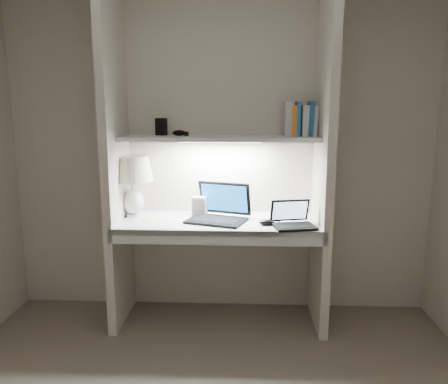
# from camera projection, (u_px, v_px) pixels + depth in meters

# --- Properties ---
(back_wall) EXTENTS (3.20, 0.01, 2.50)m
(back_wall) POSITION_uv_depth(u_px,v_px,m) (221.00, 150.00, 3.32)
(back_wall) COLOR beige
(back_wall) RESTS_ON floor
(alcove_panel_left) EXTENTS (0.06, 0.55, 2.50)m
(alcove_panel_left) POSITION_uv_depth(u_px,v_px,m) (116.00, 153.00, 3.08)
(alcove_panel_left) COLOR beige
(alcove_panel_left) RESTS_ON floor
(alcove_panel_right) EXTENTS (0.06, 0.55, 2.50)m
(alcove_panel_right) POSITION_uv_depth(u_px,v_px,m) (324.00, 154.00, 3.02)
(alcove_panel_right) COLOR beige
(alcove_panel_right) RESTS_ON floor
(desk) EXTENTS (1.40, 0.55, 0.04)m
(desk) POSITION_uv_depth(u_px,v_px,m) (219.00, 223.00, 3.14)
(desk) COLOR white
(desk) RESTS_ON alcove_panel_left
(desk_apron) EXTENTS (1.46, 0.03, 0.10)m
(desk_apron) POSITION_uv_depth(u_px,v_px,m) (217.00, 237.00, 2.89)
(desk_apron) COLOR silver
(desk_apron) RESTS_ON desk
(shelf) EXTENTS (1.40, 0.36, 0.03)m
(shelf) POSITION_uv_depth(u_px,v_px,m) (219.00, 138.00, 3.12)
(shelf) COLOR silver
(shelf) RESTS_ON back_wall
(strip_light) EXTENTS (0.60, 0.04, 0.02)m
(strip_light) POSITION_uv_depth(u_px,v_px,m) (219.00, 142.00, 3.12)
(strip_light) COLOR white
(strip_light) RESTS_ON shelf
(table_lamp) EXTENTS (0.31, 0.31, 0.45)m
(table_lamp) POSITION_uv_depth(u_px,v_px,m) (132.00, 176.00, 3.20)
(table_lamp) COLOR white
(table_lamp) RESTS_ON desk
(laptop_main) EXTENTS (0.48, 0.45, 0.26)m
(laptop_main) POSITION_uv_depth(u_px,v_px,m) (219.00, 212.00, 3.14)
(laptop_main) COLOR black
(laptop_main) RESTS_ON desk
(laptop_netbook) EXTENTS (0.31, 0.29, 0.17)m
(laptop_netbook) POSITION_uv_depth(u_px,v_px,m) (293.00, 221.00, 2.97)
(laptop_netbook) COLOR black
(laptop_netbook) RESTS_ON desk
(speaker) EXTENTS (0.12, 0.09, 0.15)m
(speaker) POSITION_uv_depth(u_px,v_px,m) (200.00, 206.00, 3.25)
(speaker) COLOR silver
(speaker) RESTS_ON desk
(mouse) EXTENTS (0.11, 0.08, 0.04)m
(mouse) POSITION_uv_depth(u_px,v_px,m) (266.00, 222.00, 3.01)
(mouse) COLOR black
(mouse) RESTS_ON desk
(cable_coil) EXTENTS (0.12, 0.12, 0.01)m
(cable_coil) POSITION_uv_depth(u_px,v_px,m) (273.00, 222.00, 3.07)
(cable_coil) COLOR black
(cable_coil) RESTS_ON desk
(sticky_note) EXTENTS (0.11, 0.11, 0.00)m
(sticky_note) POSITION_uv_depth(u_px,v_px,m) (155.00, 220.00, 3.13)
(sticky_note) COLOR yellow
(sticky_note) RESTS_ON desk
(book_row) EXTENTS (0.23, 0.16, 0.25)m
(book_row) POSITION_uv_depth(u_px,v_px,m) (300.00, 120.00, 3.13)
(book_row) COLOR #BDBDBD
(book_row) RESTS_ON shelf
(shelf_box) EXTENTS (0.09, 0.08, 0.13)m
(shelf_box) POSITION_uv_depth(u_px,v_px,m) (161.00, 127.00, 3.23)
(shelf_box) COLOR black
(shelf_box) RESTS_ON shelf
(shelf_gadget) EXTENTS (0.11, 0.09, 0.04)m
(shelf_gadget) POSITION_uv_depth(u_px,v_px,m) (179.00, 133.00, 3.16)
(shelf_gadget) COLOR black
(shelf_gadget) RESTS_ON shelf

